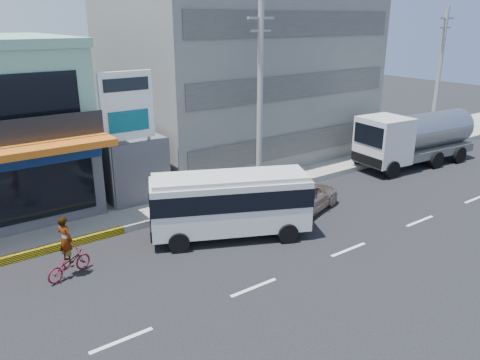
% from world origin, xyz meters
% --- Properties ---
extents(ground, '(120.00, 120.00, 0.00)m').
position_xyz_m(ground, '(0.00, 0.00, 0.00)').
color(ground, black).
rests_on(ground, ground).
extents(sidewalk, '(70.00, 5.00, 0.30)m').
position_xyz_m(sidewalk, '(5.00, 9.50, 0.15)').
color(sidewalk, gray).
rests_on(sidewalk, ground).
extents(concrete_building, '(16.00, 12.00, 14.00)m').
position_xyz_m(concrete_building, '(10.00, 15.00, 7.00)').
color(concrete_building, slate).
rests_on(concrete_building, ground).
extents(gap_structure, '(3.00, 6.00, 3.50)m').
position_xyz_m(gap_structure, '(0.00, 12.00, 1.75)').
color(gap_structure, '#48484D').
rests_on(gap_structure, ground).
extents(satellite_dish, '(1.50, 1.50, 0.15)m').
position_xyz_m(satellite_dish, '(0.00, 11.00, 3.58)').
color(satellite_dish, slate).
rests_on(satellite_dish, gap_structure).
extents(billboard, '(2.60, 0.18, 6.90)m').
position_xyz_m(billboard, '(-0.50, 9.20, 4.93)').
color(billboard, gray).
rests_on(billboard, ground).
extents(utility_pole_near, '(1.60, 0.30, 10.00)m').
position_xyz_m(utility_pole_near, '(6.00, 7.40, 5.15)').
color(utility_pole_near, '#999993').
rests_on(utility_pole_near, ground).
extents(utility_pole_far, '(1.60, 0.30, 10.00)m').
position_xyz_m(utility_pole_far, '(22.00, 7.40, 5.15)').
color(utility_pole_far, '#999993').
rests_on(utility_pole_far, ground).
extents(minibus, '(7.14, 4.87, 2.87)m').
position_xyz_m(minibus, '(1.71, 3.94, 1.71)').
color(minibus, silver).
rests_on(minibus, ground).
extents(sedan, '(5.10, 3.28, 1.62)m').
position_xyz_m(sedan, '(6.22, 4.08, 0.81)').
color(sedan, '#C8B099').
rests_on(sedan, ground).
extents(tanker_truck, '(9.02, 3.54, 3.47)m').
position_xyz_m(tanker_truck, '(17.42, 5.80, 1.87)').
color(tanker_truck, silver).
rests_on(tanker_truck, ground).
extents(motorcycle_rider, '(1.99, 1.29, 2.41)m').
position_xyz_m(motorcycle_rider, '(-5.10, 4.71, 0.79)').
color(motorcycle_rider, '#5B0D1C').
rests_on(motorcycle_rider, ground).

